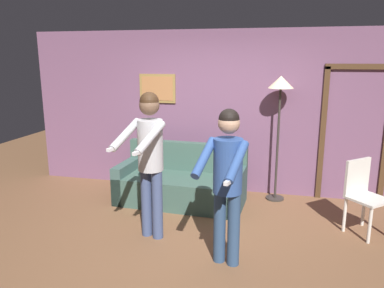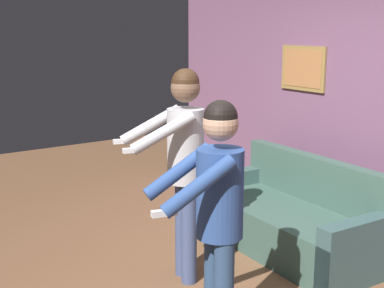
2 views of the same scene
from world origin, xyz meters
The scene contains 7 objects.
ground_plane centered at (0.00, 0.00, 0.00)m, with size 12.00×12.00×0.00m, color brown.
back_wall_assembly centered at (0.02, 1.95, 1.30)m, with size 6.40×0.10×2.60m.
couch centered at (-0.43, 1.22, 0.28)m, with size 1.94×0.94×0.87m.
torchiere_lamp centered at (0.96, 1.68, 1.63)m, with size 0.38×0.38×1.91m.
person_standing_left centered at (-0.49, 0.02, 1.09)m, with size 0.55×0.74×1.78m.
person_standing_right centered at (0.49, -0.37, 1.01)m, with size 0.53×0.68×1.68m.
dining_chair_distant centered at (2.04, 0.79, 0.53)m, with size 0.59×0.59×0.93m.
Camera 1 is at (0.98, -4.00, 2.16)m, focal length 35.00 mm.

